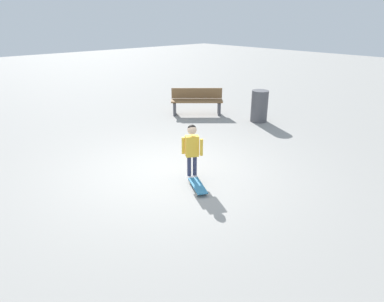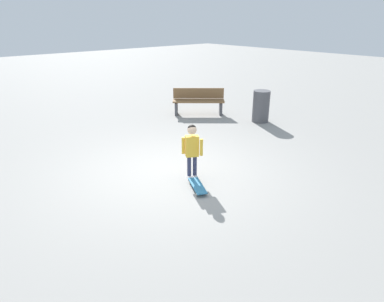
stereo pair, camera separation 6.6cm
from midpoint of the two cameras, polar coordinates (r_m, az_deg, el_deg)
name	(u,v)px [view 1 (the left image)]	position (r m, az deg, el deg)	size (l,w,h in m)	color
ground_plane	(169,172)	(6.80, -4.12, -3.51)	(50.00, 50.00, 0.00)	gray
child_person	(192,146)	(6.29, -0.30, 0.90)	(0.28, 0.35, 1.06)	#2D3351
skateboard	(198,186)	(6.11, 0.66, -5.90)	(0.46, 0.67, 0.07)	teal
street_bench	(197,101)	(10.76, 0.64, 8.43)	(1.49, 1.39, 0.80)	brown
trash_bin	(259,106)	(10.16, 11.08, 7.42)	(0.48, 0.48, 0.91)	#4C4C51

